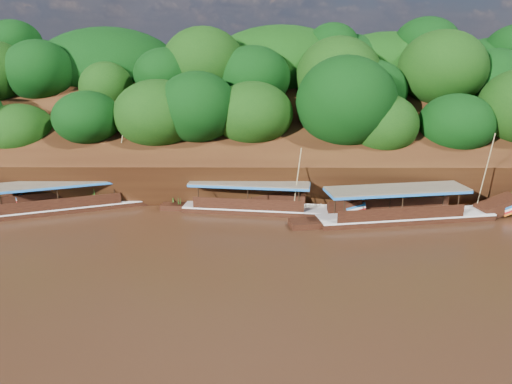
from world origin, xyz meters
TOP-DOWN VIEW (x-y plane):
  - ground at (0.00, 0.00)m, footprint 160.00×160.00m
  - riverbank at (-0.01, 22.73)m, footprint 120.00×30.06m
  - boat_0 at (12.23, 6.53)m, footprint 16.15×4.76m
  - boat_1 at (1.05, 8.30)m, footprint 14.41×3.87m
  - boat_2 at (-14.17, 9.04)m, footprint 15.12×7.36m
  - reeds at (-3.85, 9.61)m, footprint 49.47×2.46m

SIDE VIEW (x-z plane):
  - ground at x=0.00m, z-range 0.00..0.00m
  - boat_2 at x=-14.17m, z-range -2.61..3.71m
  - boat_1 at x=1.05m, z-range -2.40..3.51m
  - boat_0 at x=12.23m, z-range -3.08..4.26m
  - reeds at x=-3.85m, z-range -0.13..1.86m
  - riverbank at x=-0.01m, z-range -7.81..11.59m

